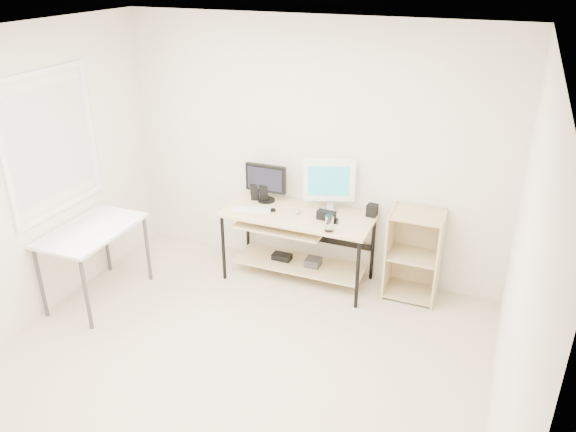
# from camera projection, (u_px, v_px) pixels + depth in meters

# --- Properties ---
(room) EXTENTS (4.01, 4.01, 2.62)m
(room) POSITION_uv_depth(u_px,v_px,m) (200.00, 226.00, 4.03)
(room) COLOR beige
(room) RESTS_ON ground
(desk) EXTENTS (1.50, 0.65, 0.75)m
(desk) POSITION_uv_depth(u_px,v_px,m) (296.00, 232.00, 5.68)
(desk) COLOR beige
(desk) RESTS_ON ground
(side_table) EXTENTS (0.60, 1.00, 0.75)m
(side_table) POSITION_uv_depth(u_px,v_px,m) (92.00, 236.00, 5.29)
(side_table) COLOR white
(side_table) RESTS_ON ground
(shelf_unit) EXTENTS (0.50, 0.40, 0.90)m
(shelf_unit) POSITION_uv_depth(u_px,v_px,m) (414.00, 253.00, 5.44)
(shelf_unit) COLOR #CCB47F
(shelf_unit) RESTS_ON ground
(black_monitor) EXTENTS (0.44, 0.18, 0.40)m
(black_monitor) POSITION_uv_depth(u_px,v_px,m) (266.00, 181.00, 5.76)
(black_monitor) COLOR black
(black_monitor) RESTS_ON desk
(white_imac) EXTENTS (0.50, 0.22, 0.54)m
(white_imac) POSITION_uv_depth(u_px,v_px,m) (329.00, 182.00, 5.50)
(white_imac) COLOR silver
(white_imac) RESTS_ON desk
(keyboard) EXTENTS (0.40, 0.20, 0.01)m
(keyboard) POSITION_uv_depth(u_px,v_px,m) (252.00, 209.00, 5.64)
(keyboard) COLOR white
(keyboard) RESTS_ON desk
(mouse) EXTENTS (0.07, 0.10, 0.03)m
(mouse) POSITION_uv_depth(u_px,v_px,m) (297.00, 211.00, 5.58)
(mouse) COLOR #BBBBC0
(mouse) RESTS_ON desk
(center_speaker) EXTENTS (0.19, 0.10, 0.09)m
(center_speaker) POSITION_uv_depth(u_px,v_px,m) (326.00, 215.00, 5.42)
(center_speaker) COLOR black
(center_speaker) RESTS_ON desk
(speaker_left) EXTENTS (0.12, 0.12, 0.18)m
(speaker_left) POSITION_uv_depth(u_px,v_px,m) (255.00, 191.00, 5.86)
(speaker_left) COLOR black
(speaker_left) RESTS_ON desk
(speaker_right) EXTENTS (0.11, 0.11, 0.12)m
(speaker_right) POSITION_uv_depth(u_px,v_px,m) (372.00, 210.00, 5.50)
(speaker_right) COLOR black
(speaker_right) RESTS_ON desk
(audio_controller) EXTENTS (0.10, 0.08, 0.18)m
(audio_controller) POSITION_uv_depth(u_px,v_px,m) (264.00, 193.00, 5.81)
(audio_controller) COLOR black
(audio_controller) RESTS_ON desk
(volume_puck) EXTENTS (0.06, 0.06, 0.02)m
(volume_puck) POSITION_uv_depth(u_px,v_px,m) (273.00, 210.00, 5.62)
(volume_puck) COLOR black
(volume_puck) RESTS_ON desk
(smartphone) EXTENTS (0.10, 0.14, 0.01)m
(smartphone) POSITION_uv_depth(u_px,v_px,m) (335.00, 221.00, 5.40)
(smartphone) COLOR black
(smartphone) RESTS_ON desk
(coaster) EXTENTS (0.13, 0.13, 0.01)m
(coaster) POSITION_uv_depth(u_px,v_px,m) (329.00, 231.00, 5.21)
(coaster) COLOR #9D6A47
(coaster) RESTS_ON desk
(drinking_glass) EXTENTS (0.10, 0.10, 0.15)m
(drinking_glass) POSITION_uv_depth(u_px,v_px,m) (329.00, 223.00, 5.18)
(drinking_glass) COLOR white
(drinking_glass) RESTS_ON coaster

